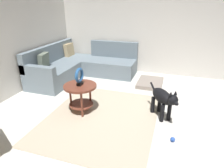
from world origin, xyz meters
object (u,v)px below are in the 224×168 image
Objects in this scene: dog_bed_mat at (150,83)px; dog at (163,99)px; torus_sculpture at (79,76)px; sectional_couch at (80,66)px; side_table at (80,91)px; dog_toy_ball at (173,139)px.

dog is at bearing -164.82° from dog_bed_mat.
torus_sculpture is at bearing -27.97° from dog.
dog is (-1.49, -2.35, 0.09)m from sectional_couch.
dog_toy_ball is at bearing -102.99° from side_table.
dog reaches higher than dog_toy_ball.
dog_bed_mat reaches higher than dog_toy_ball.
side_table is (-1.74, -0.88, 0.13)m from sectional_couch.
sectional_couch is at bearing 89.84° from dog_bed_mat.
torus_sculpture is 1.53m from dog.
torus_sculpture reaches higher than dog_bed_mat.
torus_sculpture is (-1.74, -0.88, 0.42)m from sectional_couch.
side_table reaches higher than dog_toy_ball.
dog_bed_mat is 1.13× the size of dog.
sectional_couch reaches higher than dog_bed_mat.
dog_bed_mat is (1.73, -1.06, -0.37)m from side_table.
torus_sculpture is at bearing 148.44° from dog_bed_mat.
torus_sculpture is 2.14m from dog_bed_mat.
sectional_couch is at bearing -69.91° from dog.
sectional_couch is at bearing 26.78° from side_table.
side_table is 1.84× the size of torus_sculpture.
sectional_couch is 3.75× the size of side_table.
side_table is 2.07m from dog_bed_mat.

